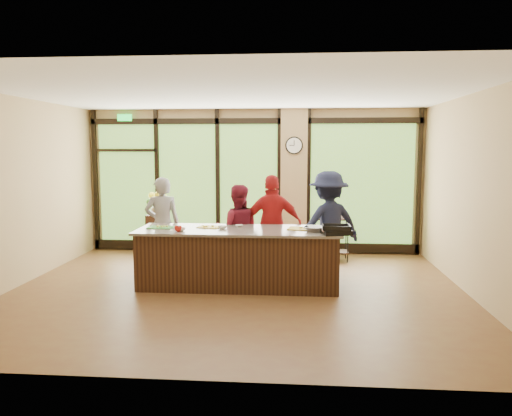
% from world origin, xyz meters
% --- Properties ---
extents(floor, '(7.00, 7.00, 0.00)m').
position_xyz_m(floor, '(0.00, 0.00, 0.00)').
color(floor, brown).
rests_on(floor, ground).
extents(ceiling, '(7.00, 7.00, 0.00)m').
position_xyz_m(ceiling, '(0.00, 0.00, 3.00)').
color(ceiling, white).
rests_on(ceiling, back_wall).
extents(back_wall, '(7.00, 0.00, 7.00)m').
position_xyz_m(back_wall, '(0.00, 3.00, 1.50)').
color(back_wall, tan).
rests_on(back_wall, floor).
extents(left_wall, '(0.00, 6.00, 6.00)m').
position_xyz_m(left_wall, '(-3.50, 0.00, 1.50)').
color(left_wall, tan).
rests_on(left_wall, floor).
extents(right_wall, '(0.00, 6.00, 6.00)m').
position_xyz_m(right_wall, '(3.50, 0.00, 1.50)').
color(right_wall, tan).
rests_on(right_wall, floor).
extents(window_wall, '(6.90, 0.12, 3.00)m').
position_xyz_m(window_wall, '(0.16, 2.95, 1.39)').
color(window_wall, tan).
rests_on(window_wall, floor).
extents(island_base, '(3.10, 1.00, 0.88)m').
position_xyz_m(island_base, '(0.00, 0.30, 0.44)').
color(island_base, '#311C10').
rests_on(island_base, floor).
extents(countertop, '(3.20, 1.10, 0.04)m').
position_xyz_m(countertop, '(0.00, 0.30, 0.90)').
color(countertop, slate).
rests_on(countertop, island_base).
extents(wall_clock, '(0.36, 0.04, 0.36)m').
position_xyz_m(wall_clock, '(0.85, 2.87, 2.25)').
color(wall_clock, black).
rests_on(wall_clock, window_wall).
extents(cook_left, '(0.70, 0.54, 1.69)m').
position_xyz_m(cook_left, '(-1.45, 1.11, 0.85)').
color(cook_left, gray).
rests_on(cook_left, floor).
extents(cook_midleft, '(0.83, 0.68, 1.58)m').
position_xyz_m(cook_midleft, '(-0.10, 0.97, 0.79)').
color(cook_midleft, maroon).
rests_on(cook_midleft, floor).
extents(cook_midright, '(1.07, 0.58, 1.74)m').
position_xyz_m(cook_midright, '(0.50, 1.03, 0.87)').
color(cook_midright, '#AA1A1C').
rests_on(cook_midright, floor).
extents(cook_right, '(1.35, 1.10, 1.81)m').
position_xyz_m(cook_right, '(1.45, 0.99, 0.91)').
color(cook_right, '#171B33').
rests_on(cook_right, floor).
extents(roasting_pan, '(0.47, 0.41, 0.07)m').
position_xyz_m(roasting_pan, '(1.50, -0.07, 0.96)').
color(roasting_pan, black).
rests_on(roasting_pan, countertop).
extents(mixing_bowl, '(0.36, 0.36, 0.08)m').
position_xyz_m(mixing_bowl, '(1.18, 0.19, 0.96)').
color(mixing_bowl, silver).
rests_on(mixing_bowl, countertop).
extents(cutting_board_left, '(0.40, 0.31, 0.01)m').
position_xyz_m(cutting_board_left, '(-1.27, 0.34, 0.93)').
color(cutting_board_left, '#35832F').
rests_on(cutting_board_left, countertop).
extents(cutting_board_center, '(0.41, 0.34, 0.01)m').
position_xyz_m(cutting_board_center, '(-0.49, 0.44, 0.93)').
color(cutting_board_center, gold).
rests_on(cutting_board_center, countertop).
extents(cutting_board_right, '(0.48, 0.39, 0.01)m').
position_xyz_m(cutting_board_right, '(1.00, 0.39, 0.93)').
color(cutting_board_right, gold).
rests_on(cutting_board_right, countertop).
extents(prep_bowl_near, '(0.21, 0.21, 0.05)m').
position_xyz_m(prep_bowl_near, '(-0.88, 0.05, 0.94)').
color(prep_bowl_near, white).
rests_on(prep_bowl_near, countertop).
extents(prep_bowl_mid, '(0.14, 0.14, 0.04)m').
position_xyz_m(prep_bowl_mid, '(-0.26, 0.32, 0.94)').
color(prep_bowl_mid, white).
rests_on(prep_bowl_mid, countertop).
extents(prep_bowl_far, '(0.15, 0.15, 0.03)m').
position_xyz_m(prep_bowl_far, '(-0.02, 0.54, 0.94)').
color(prep_bowl_far, white).
rests_on(prep_bowl_far, countertop).
extents(red_ramekin, '(0.13, 0.13, 0.09)m').
position_xyz_m(red_ramekin, '(-0.90, -0.01, 0.96)').
color(red_ramekin, '#B41912').
rests_on(red_ramekin, countertop).
extents(flower_stand, '(0.41, 0.41, 0.83)m').
position_xyz_m(flower_stand, '(-1.95, 2.59, 0.41)').
color(flower_stand, '#311C10').
rests_on(flower_stand, floor).
extents(flower_vase, '(0.35, 0.35, 0.28)m').
position_xyz_m(flower_vase, '(-1.95, 2.59, 0.97)').
color(flower_vase, olive).
rests_on(flower_vase, flower_stand).
extents(bar_cart, '(0.70, 0.42, 0.94)m').
position_xyz_m(bar_cart, '(1.59, 2.27, 0.56)').
color(bar_cart, '#311C10').
rests_on(bar_cart, floor).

